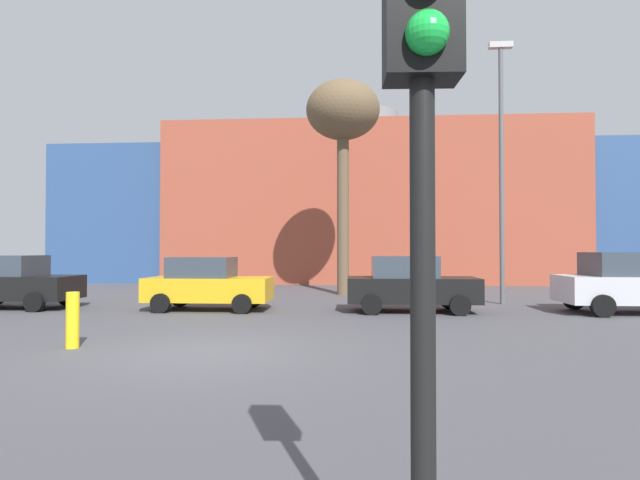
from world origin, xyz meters
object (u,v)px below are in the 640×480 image
parked_car_0 (12,282)px  street_lamp (501,157)px  parked_car_2 (410,284)px  parked_car_3 (632,283)px  bollard_yellow_0 (73,320)px  parked_car_1 (207,284)px  bare_tree_0 (343,117)px  traffic_light_near_right (423,88)px

parked_car_0 → street_lamp: bearing=8.3°
parked_car_2 → parked_car_3: (6.43, 0.00, 0.06)m
bollard_yellow_0 → street_lamp: size_ratio=0.12×
parked_car_0 → parked_car_1: 6.34m
parked_car_0 → street_lamp: street_lamp is taller
parked_car_0 → parked_car_3: parked_car_3 is taller
bare_tree_0 → parked_car_3: bearing=-32.9°
traffic_light_near_right → street_lamp: bearing=160.4°
parked_car_2 → bollard_yellow_0: (-7.02, -6.03, -0.30)m
bollard_yellow_0 → street_lamp: street_lamp is taller
parked_car_0 → traffic_light_near_right: 17.12m
street_lamp → parked_car_1: bearing=-166.4°
bare_tree_0 → parked_car_0: bearing=-152.0°
traffic_light_near_right → bare_tree_0: bare_tree_0 is taller
parked_car_2 → bare_tree_0: size_ratio=0.43×
parked_car_2 → bare_tree_0: 8.87m
traffic_light_near_right → street_lamp: street_lamp is taller
parked_car_1 → street_lamp: bearing=13.6°
bollard_yellow_0 → parked_car_3: bearing=24.2°
bollard_yellow_0 → street_lamp: 14.11m
parked_car_0 → bare_tree_0: bearing=28.0°
parked_car_3 → street_lamp: (-3.04, 2.33, 4.17)m
parked_car_3 → bare_tree_0: bare_tree_0 is taller
parked_car_0 → street_lamp: size_ratio=0.43×
bollard_yellow_0 → street_lamp: bearing=38.8°
bollard_yellow_0 → parked_car_1: bearing=82.4°
parked_car_3 → bollard_yellow_0: bearing=-155.8°
parked_car_2 → street_lamp: (3.40, 2.33, 4.23)m
parked_car_1 → parked_car_2: bearing=-0.0°
parked_car_1 → bollard_yellow_0: 6.09m
traffic_light_near_right → bollard_yellow_0: (-5.68, 6.78, -2.11)m
parked_car_1 → bare_tree_0: bearing=53.6°
bare_tree_0 → parked_car_1: bearing=-126.4°
parked_car_1 → parked_car_2: size_ratio=0.98×
parked_car_3 → bollard_yellow_0: size_ratio=3.89×
parked_car_0 → parked_car_2: 12.56m
parked_car_3 → parked_car_0: bearing=-180.0°
parked_car_3 → street_lamp: 5.66m
bare_tree_0 → street_lamp: (5.54, -3.20, -2.35)m
parked_car_2 → street_lamp: 5.90m
parked_car_2 → bare_tree_0: bearing=111.2°
parked_car_2 → bollard_yellow_0: 9.26m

